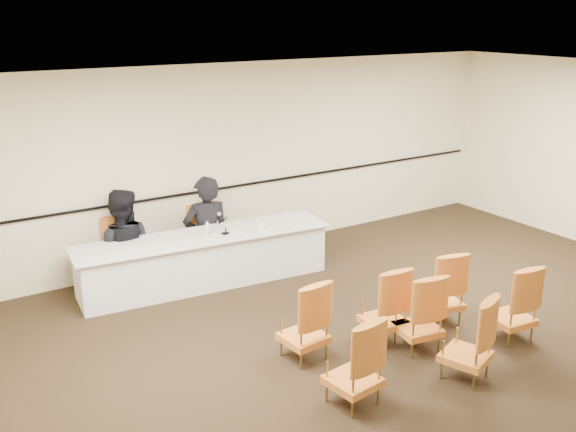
# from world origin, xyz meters

# --- Properties ---
(floor) EXTENTS (10.00, 10.00, 0.00)m
(floor) POSITION_xyz_m (0.00, 0.00, 0.00)
(floor) COLOR black
(floor) RESTS_ON ground
(ceiling) EXTENTS (10.00, 10.00, 0.00)m
(ceiling) POSITION_xyz_m (0.00, 0.00, 3.00)
(ceiling) COLOR white
(ceiling) RESTS_ON ground
(wall_back) EXTENTS (10.00, 0.04, 3.00)m
(wall_back) POSITION_xyz_m (0.00, 4.00, 1.50)
(wall_back) COLOR #F8EBC3
(wall_back) RESTS_ON ground
(wall_rail) EXTENTS (9.80, 0.04, 0.03)m
(wall_rail) POSITION_xyz_m (0.00, 3.96, 1.10)
(wall_rail) COLOR black
(wall_rail) RESTS_ON wall_back
(panel_table) EXTENTS (3.69, 1.18, 0.73)m
(panel_table) POSITION_xyz_m (-1.09, 3.08, 0.36)
(panel_table) COLOR silver
(panel_table) RESTS_ON ground
(panelist_main) EXTENTS (0.78, 0.58, 1.96)m
(panelist_main) POSITION_xyz_m (-0.80, 3.60, 0.45)
(panelist_main) COLOR black
(panelist_main) RESTS_ON ground
(panelist_main_chair) EXTENTS (0.54, 0.54, 0.95)m
(panelist_main_chair) POSITION_xyz_m (-0.80, 3.60, 0.47)
(panelist_main_chair) COLOR orange
(panelist_main_chair) RESTS_ON ground
(panelist_second) EXTENTS (1.13, 1.03, 1.89)m
(panelist_second) POSITION_xyz_m (-2.06, 3.72, 0.45)
(panelist_second) COLOR black
(panelist_second) RESTS_ON ground
(panelist_second_chair) EXTENTS (0.54, 0.54, 0.95)m
(panelist_second_chair) POSITION_xyz_m (-2.06, 3.72, 0.47)
(panelist_second_chair) COLOR orange
(panelist_second_chair) RESTS_ON ground
(papers) EXTENTS (0.36, 0.32, 0.00)m
(papers) POSITION_xyz_m (-0.61, 2.96, 0.73)
(papers) COLOR white
(papers) RESTS_ON panel_table
(microphone) EXTENTS (0.13, 0.22, 0.29)m
(microphone) POSITION_xyz_m (-0.81, 2.96, 0.87)
(microphone) COLOR black
(microphone) RESTS_ON panel_table
(water_bottle) EXTENTS (0.07, 0.07, 0.21)m
(water_bottle) POSITION_xyz_m (-1.06, 3.03, 0.83)
(water_bottle) COLOR #16737D
(water_bottle) RESTS_ON panel_table
(drinking_glass) EXTENTS (0.07, 0.07, 0.10)m
(drinking_glass) POSITION_xyz_m (-1.10, 2.98, 0.78)
(drinking_glass) COLOR silver
(drinking_glass) RESTS_ON panel_table
(coffee_cup) EXTENTS (0.11, 0.11, 0.14)m
(coffee_cup) POSITION_xyz_m (-0.32, 2.83, 0.80)
(coffee_cup) COLOR white
(coffee_cup) RESTS_ON panel_table
(aud_chair_front_left) EXTENTS (0.54, 0.54, 0.95)m
(aud_chair_front_left) POSITION_xyz_m (-1.06, 0.60, 0.47)
(aud_chair_front_left) COLOR orange
(aud_chair_front_left) RESTS_ON ground
(aud_chair_front_mid) EXTENTS (0.54, 0.54, 0.95)m
(aud_chair_front_mid) POSITION_xyz_m (-0.04, 0.43, 0.47)
(aud_chair_front_mid) COLOR orange
(aud_chair_front_mid) RESTS_ON ground
(aud_chair_front_right) EXTENTS (0.60, 0.60, 0.95)m
(aud_chair_front_right) POSITION_xyz_m (0.88, 0.43, 0.47)
(aud_chair_front_right) COLOR orange
(aud_chair_front_right) RESTS_ON ground
(aud_chair_back_left) EXTENTS (0.56, 0.56, 0.95)m
(aud_chair_back_left) POSITION_xyz_m (-1.14, -0.39, 0.47)
(aud_chair_back_left) COLOR orange
(aud_chair_back_left) RESTS_ON ground
(aud_chair_back_mid) EXTENTS (0.64, 0.64, 0.95)m
(aud_chair_back_mid) POSITION_xyz_m (0.16, -0.65, 0.47)
(aud_chair_back_mid) COLOR orange
(aud_chair_back_mid) RESTS_ON ground
(aud_chair_back_right) EXTENTS (0.55, 0.55, 0.95)m
(aud_chair_back_right) POSITION_xyz_m (1.26, -0.33, 0.47)
(aud_chair_back_right) COLOR orange
(aud_chair_back_right) RESTS_ON ground
(aud_chair_extra) EXTENTS (0.58, 0.58, 0.95)m
(aud_chair_extra) POSITION_xyz_m (0.16, 0.07, 0.47)
(aud_chair_extra) COLOR orange
(aud_chair_extra) RESTS_ON ground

